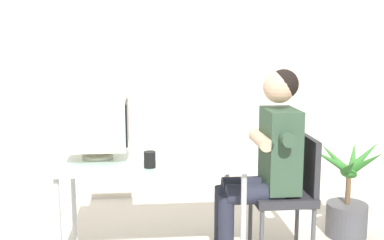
{
  "coord_description": "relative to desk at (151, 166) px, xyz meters",
  "views": [
    {
      "loc": [
        -0.03,
        -3.2,
        1.53
      ],
      "look_at": [
        0.28,
        0.0,
        0.98
      ],
      "focal_mm": 45.56,
      "sensor_mm": 36.0,
      "label": 1
    }
  ],
  "objects": [
    {
      "name": "desk_mug",
      "position": [
        -0.01,
        -0.26,
        0.11
      ],
      "size": [
        0.07,
        0.08,
        0.1
      ],
      "color": "black",
      "rests_on": "desk"
    },
    {
      "name": "potted_plant",
      "position": [
        1.51,
        0.28,
        -0.38
      ],
      "size": [
        0.57,
        0.57,
        0.77
      ],
      "color": "#4C4C51",
      "rests_on": "ground_plane"
    },
    {
      "name": "keyboard",
      "position": [
        -0.0,
        -0.02,
        0.08
      ],
      "size": [
        0.18,
        0.44,
        0.03
      ],
      "color": "silver",
      "rests_on": "desk"
    },
    {
      "name": "crt_monitor",
      "position": [
        -0.35,
        0.01,
        0.3
      ],
      "size": [
        0.4,
        0.37,
        0.41
      ],
      "color": "beige",
      "rests_on": "desk"
    },
    {
      "name": "person_seated",
      "position": [
        0.8,
        0.01,
        0.06
      ],
      "size": [
        0.68,
        0.56,
        1.32
      ],
      "color": "#334C38",
      "rests_on": "ground_plane"
    },
    {
      "name": "desk",
      "position": [
        0.0,
        0.0,
        0.0
      ],
      "size": [
        1.27,
        0.76,
        0.73
      ],
      "color": "#B7B7BC",
      "rests_on": "ground_plane"
    },
    {
      "name": "office_chair",
      "position": [
        0.97,
        0.01,
        -0.19
      ],
      "size": [
        0.42,
        0.42,
        0.85
      ],
      "color": "#4C4C51",
      "rests_on": "ground_plane"
    },
    {
      "name": "wall_back",
      "position": [
        0.3,
        1.4,
        0.83
      ],
      "size": [
        8.0,
        0.1,
        3.0
      ],
      "primitive_type": "cube",
      "color": "beige",
      "rests_on": "ground_plane"
    }
  ]
}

